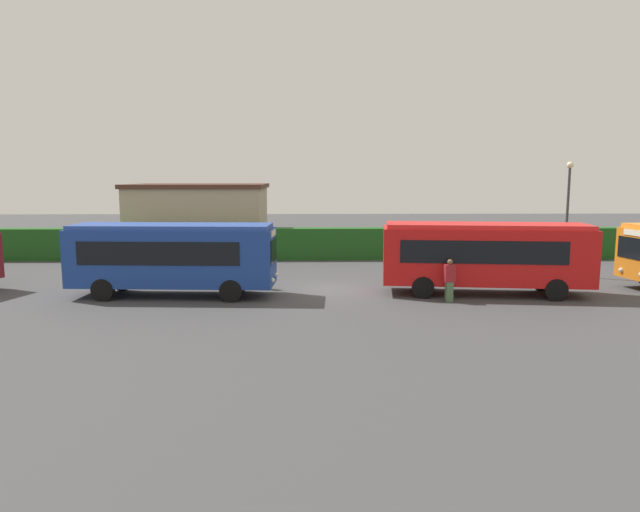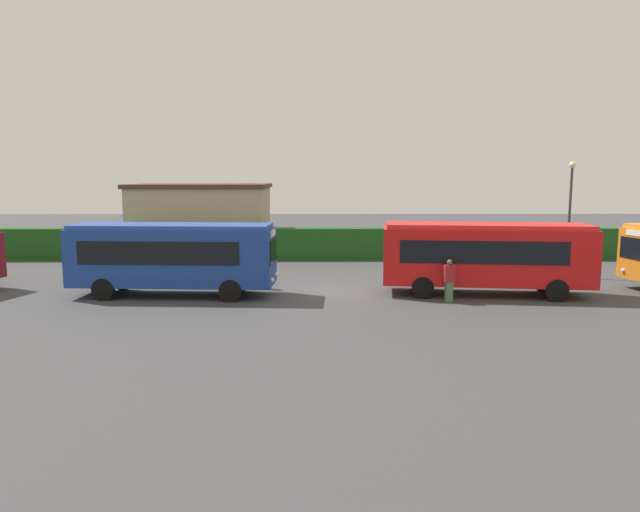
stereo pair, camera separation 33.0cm
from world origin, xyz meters
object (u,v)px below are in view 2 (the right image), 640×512
Objects in this scene: bus_red at (486,254)px; person_far at (528,269)px; person_right at (449,280)px; bus_blue at (173,255)px; traffic_cone at (526,266)px; lamppost at (570,207)px; person_center at (255,268)px.

bus_red is 5.45× the size of person_far.
person_right is at bearing -64.97° from person_far.
person_far is at bearing 9.40° from bus_blue.
bus_blue is 5.31× the size of person_far.
person_right is 5.66m from person_far.
person_right reaches higher than traffic_cone.
bus_red is at bearing -140.89° from lamppost.
person_center is 3.07× the size of traffic_cone.
traffic_cone is at bearing 22.75° from bus_blue.
person_center is at bearing -169.63° from lamppost.
lamppost is (16.80, 3.08, 2.87)m from person_center.
bus_blue is 5.12× the size of person_center.
bus_blue is 1.51× the size of lamppost.
lamppost is (3.31, 3.14, 2.91)m from person_far.
lamppost reaches higher than person_center.
bus_blue is at bearing -93.76° from person_far.
person_far is at bearing 22.34° from person_center.
person_right is at bearing -3.24° from bus_blue.
person_right is 0.30× the size of lamppost.
bus_blue is at bearing -166.34° from lamppost.
person_right is (-2.02, -1.55, -0.90)m from bus_red.
traffic_cone is 4.23m from lamppost.
traffic_cone is (18.70, 6.58, -1.60)m from bus_blue.
person_far is at bearing 39.65° from bus_red.
person_center is at bearing -100.07° from person_far.
person_center is (-10.87, 1.75, -0.92)m from bus_red.
person_far is (17.01, 1.80, -0.97)m from bus_blue.
bus_red is 16.15× the size of traffic_cone.
person_center is 1.04× the size of person_far.
lamppost reaches higher than bus_blue.
bus_red is 7.93m from traffic_cone.
bus_blue is 5.00× the size of person_right.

